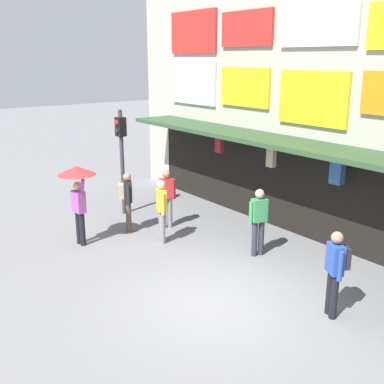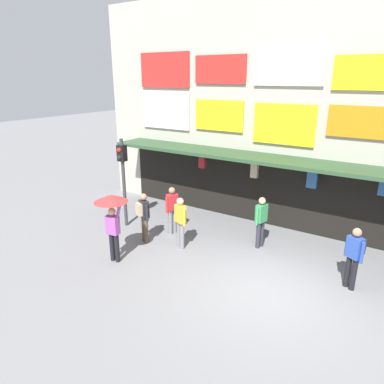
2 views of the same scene
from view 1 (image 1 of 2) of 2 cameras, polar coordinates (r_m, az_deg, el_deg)
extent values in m
plane|color=slate|center=(9.62, 3.67, -12.87)|extent=(80.00, 80.00, 0.00)
cube|color=#B2AD9E|center=(11.97, 21.35, 11.92)|extent=(18.00, 1.20, 8.00)
cube|color=#2D4C2D|center=(11.07, 17.03, 4.71)|extent=(15.30, 1.40, 0.12)
cube|color=red|center=(15.70, 0.13, 19.02)|extent=(2.30, 0.08, 1.31)
cube|color=red|center=(13.82, 6.69, 19.31)|extent=(2.02, 0.08, 0.97)
cube|color=white|center=(12.16, 15.20, 19.53)|extent=(2.28, 0.08, 1.14)
cube|color=white|center=(15.70, 0.13, 13.26)|extent=(2.27, 0.08, 1.38)
cube|color=yellow|center=(13.83, 6.47, 12.67)|extent=(1.96, 0.08, 1.10)
cube|color=yellow|center=(12.17, 14.57, 11.06)|extent=(2.10, 0.08, 1.33)
cylinder|color=black|center=(13.75, 3.41, 6.90)|extent=(0.02, 0.02, 0.17)
cube|color=maroon|center=(13.80, 3.39, 5.71)|extent=(0.25, 0.15, 0.41)
cylinder|color=black|center=(12.27, 9.76, 5.63)|extent=(0.02, 0.02, 0.14)
cube|color=tan|center=(12.33, 9.69, 4.17)|extent=(0.24, 0.14, 0.50)
cylinder|color=black|center=(11.27, 17.54, 4.01)|extent=(0.02, 0.02, 0.21)
cube|color=#2D5693|center=(11.35, 17.38, 2.21)|extent=(0.31, 0.19, 0.52)
cube|color=black|center=(11.93, 18.43, -1.31)|extent=(15.30, 0.04, 2.50)
cylinder|color=#38383D|center=(14.21, -8.56, 3.53)|extent=(0.12, 0.12, 3.20)
cube|color=black|center=(14.01, -8.75, 7.92)|extent=(0.29, 0.25, 0.56)
sphere|color=red|center=(13.93, -9.23, 8.39)|extent=(0.15, 0.15, 0.15)
sphere|color=black|center=(13.97, -9.18, 7.34)|extent=(0.15, 0.15, 0.15)
cylinder|color=black|center=(12.39, -13.73, -4.24)|extent=(0.14, 0.14, 0.88)
cylinder|color=black|center=(12.25, -13.30, -4.46)|extent=(0.14, 0.14, 0.88)
cube|color=#9E4CA8|center=(12.09, -13.74, -1.15)|extent=(0.38, 0.26, 0.56)
sphere|color=beige|center=(11.98, -13.87, 0.72)|extent=(0.22, 0.22, 0.22)
cylinder|color=#9E4CA8|center=(12.29, -14.24, -1.15)|extent=(0.09, 0.09, 0.56)
cylinder|color=#9E4CA8|center=(11.80, -13.33, 0.47)|extent=(0.23, 0.09, 0.48)
cylinder|color=#4C3823|center=(11.77, -13.36, 0.96)|extent=(0.02, 0.02, 0.55)
cone|color=red|center=(11.88, -14.00, 2.58)|extent=(0.96, 0.96, 0.22)
cylinder|color=gray|center=(12.22, -3.79, -4.08)|extent=(0.14, 0.14, 0.88)
cylinder|color=gray|center=(12.06, -3.64, -4.37)|extent=(0.14, 0.14, 0.88)
cube|color=gold|center=(11.91, -3.78, -0.98)|extent=(0.42, 0.34, 0.56)
sphere|color=beige|center=(11.80, -3.81, 0.93)|extent=(0.22, 0.22, 0.22)
cylinder|color=gold|center=(12.13, -3.97, -0.91)|extent=(0.09, 0.09, 0.56)
cylinder|color=gold|center=(11.72, -3.57, -1.52)|extent=(0.09, 0.09, 0.56)
cylinder|color=#2D2D38|center=(11.42, 7.69, -5.70)|extent=(0.14, 0.14, 0.88)
cylinder|color=#2D2D38|center=(11.50, 8.48, -5.56)|extent=(0.14, 0.14, 0.88)
cube|color=#388E51|center=(11.21, 8.23, -2.21)|extent=(0.31, 0.41, 0.56)
sphere|color=tan|center=(11.09, 8.31, -0.20)|extent=(0.22, 0.22, 0.22)
cylinder|color=#388E51|center=(11.13, 7.23, -2.59)|extent=(0.09, 0.09, 0.56)
cylinder|color=#388E51|center=(11.34, 9.19, -2.32)|extent=(0.09, 0.09, 0.56)
cylinder|color=gray|center=(13.16, -3.48, -2.59)|extent=(0.14, 0.14, 0.88)
cylinder|color=gray|center=(13.20, -2.73, -2.51)|extent=(0.14, 0.14, 0.88)
cube|color=red|center=(12.97, -3.15, 0.47)|extent=(0.32, 0.41, 0.56)
sphere|color=#A87A5B|center=(12.86, -3.18, 2.22)|extent=(0.22, 0.22, 0.22)
cylinder|color=red|center=(12.92, -4.08, 0.16)|extent=(0.09, 0.09, 0.56)
cylinder|color=red|center=(13.04, -2.22, 0.34)|extent=(0.09, 0.09, 0.56)
cylinder|color=brown|center=(13.06, -7.81, -2.86)|extent=(0.14, 0.14, 0.88)
cylinder|color=brown|center=(12.89, -7.75, -3.12)|extent=(0.14, 0.14, 0.88)
cube|color=#232328|center=(12.76, -7.90, 0.07)|extent=(0.42, 0.35, 0.56)
sphere|color=#A87A5B|center=(12.65, -7.97, 1.85)|extent=(0.22, 0.22, 0.22)
cylinder|color=#232328|center=(12.98, -7.96, 0.12)|extent=(0.09, 0.09, 0.56)
cylinder|color=#232328|center=(12.56, -7.83, -0.42)|extent=(0.09, 0.09, 0.56)
cube|color=tan|center=(12.74, -8.62, 0.11)|extent=(0.32, 0.27, 0.40)
cylinder|color=black|center=(9.12, 17.03, -12.19)|extent=(0.14, 0.14, 0.88)
cylinder|color=black|center=(9.26, 16.57, -11.68)|extent=(0.14, 0.14, 0.88)
cube|color=#28479E|center=(8.88, 17.17, -7.82)|extent=(0.42, 0.37, 0.56)
sphere|color=#A87A5B|center=(8.73, 17.40, -5.36)|extent=(0.22, 0.22, 0.22)
cylinder|color=#28479E|center=(8.72, 17.74, -8.69)|extent=(0.09, 0.09, 0.56)
cylinder|color=#28479E|center=(9.08, 16.58, -7.57)|extent=(0.09, 0.09, 0.56)
cube|color=#232328|center=(8.94, 18.12, -7.61)|extent=(0.32, 0.28, 0.40)
camera|label=2|loc=(4.32, -67.06, 13.71)|focal=32.43mm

